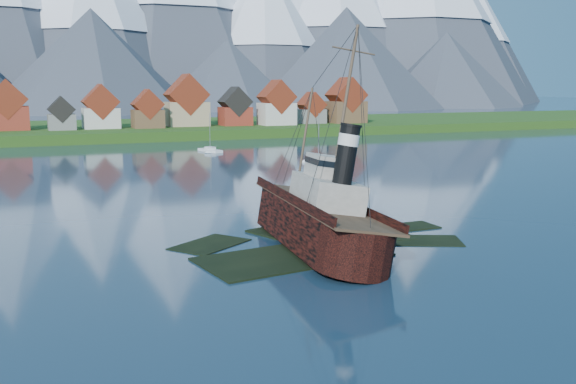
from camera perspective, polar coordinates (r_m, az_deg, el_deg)
name	(u,v)px	position (r m, az deg, el deg)	size (l,w,h in m)	color
ground	(312,250)	(65.08, 2.19, -5.14)	(1400.00, 1400.00, 0.00)	#162D40
shoal	(319,246)	(67.79, 2.78, -4.85)	(31.71, 21.24, 1.14)	black
shore_bank	(102,134)	(229.17, -16.20, 4.97)	(600.00, 80.00, 3.20)	#1D4714
seawall	(119,143)	(191.60, -14.83, 4.22)	(600.00, 2.50, 2.00)	#3F3D38
tugboat_wreck	(307,216)	(66.64, 1.74, -2.17)	(6.91, 29.77, 23.59)	black
sailboat_d	(319,162)	(136.56, 2.73, 2.65)	(4.94, 8.34, 11.15)	white
sailboat_e	(210,151)	(162.41, -6.93, 3.66)	(4.33, 8.96, 10.09)	white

